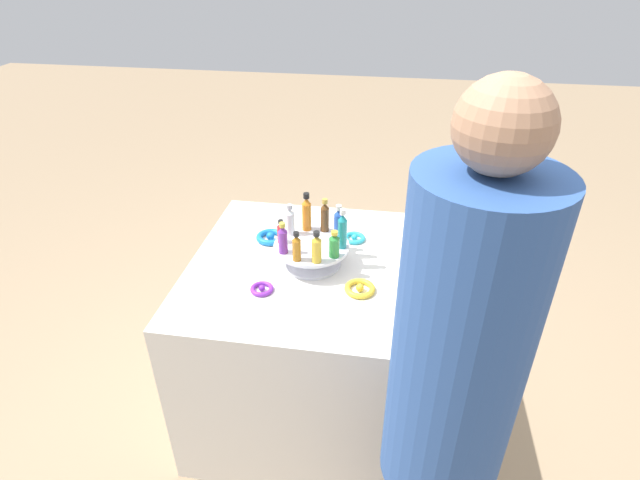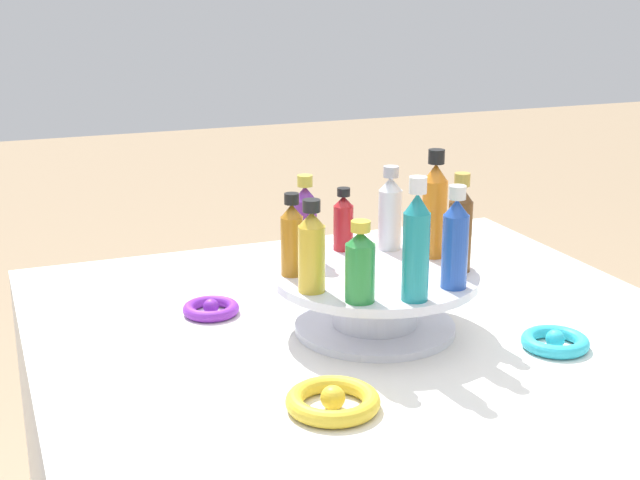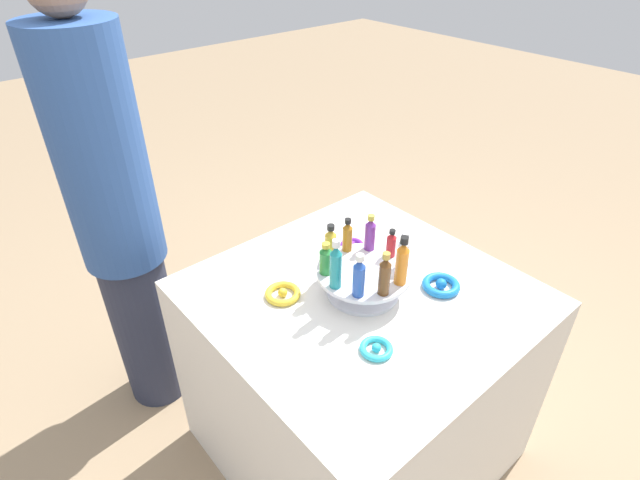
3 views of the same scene
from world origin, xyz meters
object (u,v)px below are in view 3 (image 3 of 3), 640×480
at_px(bottle_amber, 347,236).
at_px(bottle_green, 326,259).
at_px(display_stand, 363,280).
at_px(bottle_teal, 336,266).
at_px(ribbon_bow_blue, 441,285).
at_px(ribbon_bow_gold, 283,293).
at_px(bottle_purple, 370,234).
at_px(bottle_brown, 385,275).
at_px(bottle_blue, 359,277).
at_px(bottle_red, 391,244).
at_px(bottle_gold, 331,244).
at_px(bottle_clear, 403,252).
at_px(bottle_orange, 402,262).
at_px(ribbon_bow_purple, 352,245).
at_px(ribbon_bow_teal, 376,349).
at_px(person_figure, 118,223).

bearing_deg(bottle_amber, bottle_green, 18.92).
height_order(display_stand, bottle_amber, bottle_amber).
xyz_separation_m(bottle_teal, ribbon_bow_blue, (-0.30, 0.14, -0.14)).
distance_m(display_stand, ribbon_bow_gold, 0.24).
bearing_deg(display_stand, bottle_green, -35.08).
distance_m(bottle_green, bottle_purple, 0.18).
xyz_separation_m(bottle_green, bottle_brown, (-0.06, 0.17, 0.01)).
relative_size(display_stand, ribbon_bow_blue, 2.43).
height_order(bottle_green, ribbon_bow_gold, bottle_green).
xyz_separation_m(bottle_blue, bottle_red, (-0.20, -0.07, -0.02)).
relative_size(bottle_gold, bottle_green, 1.17).
xyz_separation_m(bottle_clear, ribbon_bow_gold, (0.28, -0.20, -0.13)).
bearing_deg(display_stand, bottle_clear, 144.92).
bearing_deg(bottle_gold, bottle_teal, 54.92).
bearing_deg(bottle_blue, bottle_amber, -125.08).
xyz_separation_m(display_stand, bottle_orange, (-0.04, 0.11, 0.10)).
xyz_separation_m(bottle_brown, ribbon_bow_purple, (-0.17, -0.30, -0.14)).
height_order(bottle_clear, bottle_red, bottle_clear).
xyz_separation_m(bottle_gold, bottle_red, (-0.15, 0.10, -0.01)).
height_order(bottle_teal, bottle_brown, bottle_teal).
bearing_deg(ribbon_bow_teal, bottle_red, -142.47).
distance_m(bottle_amber, bottle_purple, 0.07).
distance_m(bottle_blue, ribbon_bow_gold, 0.27).
bearing_deg(bottle_brown, bottle_clear, -161.08).
bearing_deg(display_stand, bottle_purple, -143.08).
height_order(display_stand, bottle_orange, bottle_orange).
distance_m(bottle_green, ribbon_bow_blue, 0.37).
xyz_separation_m(bottle_teal, bottle_blue, (-0.02, 0.07, -0.01)).
bearing_deg(bottle_purple, ribbon_bow_teal, 48.42).
bearing_deg(bottle_amber, ribbon_bow_purple, -141.65).
xyz_separation_m(bottle_gold, ribbon_bow_blue, (-0.23, 0.25, -0.12)).
bearing_deg(bottle_gold, ribbon_bow_blue, 132.83).
distance_m(bottle_clear, ribbon_bow_blue, 0.18).
xyz_separation_m(bottle_clear, ribbon_bow_purple, (-0.05, -0.26, -0.13)).
bearing_deg(bottle_teal, ribbon_bow_gold, -60.57).
relative_size(bottle_red, bottle_purple, 0.76).
height_order(display_stand, ribbon_bow_gold, display_stand).
relative_size(bottle_teal, bottle_clear, 1.26).
distance_m(display_stand, bottle_gold, 0.14).
height_order(bottle_blue, bottle_red, bottle_blue).
height_order(display_stand, bottle_brown, bottle_brown).
height_order(bottle_green, bottle_teal, bottle_teal).
bearing_deg(bottle_green, ribbon_bow_gold, -37.19).
relative_size(ribbon_bow_purple, ribbon_bow_blue, 0.71).
bearing_deg(bottle_gold, ribbon_bow_teal, 70.69).
xyz_separation_m(bottle_green, ribbon_bow_teal, (0.05, 0.26, -0.12)).
height_order(bottle_orange, bottle_red, bottle_orange).
relative_size(display_stand, bottle_clear, 2.27).
relative_size(bottle_gold, person_figure, 0.07).
height_order(bottle_gold, bottle_orange, bottle_orange).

